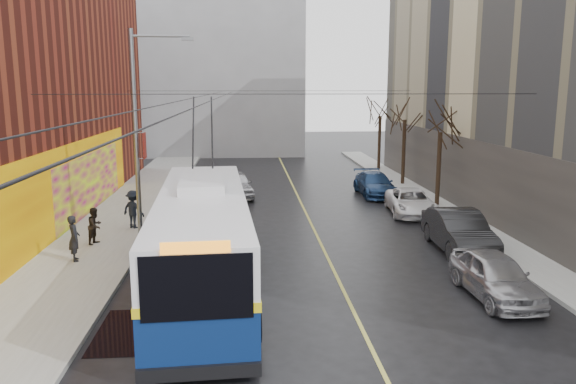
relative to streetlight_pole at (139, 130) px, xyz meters
name	(u,v)px	position (x,y,z in m)	size (l,w,h in m)	color
ground	(310,336)	(6.14, -10.00, -4.85)	(140.00, 140.00, 0.00)	black
sidewalk_left	(112,229)	(-1.86, 2.00, -4.77)	(4.00, 60.00, 0.15)	gray
sidewalk_right	(464,223)	(15.14, 2.00, -4.77)	(2.00, 60.00, 0.15)	gray
lane_line	(308,217)	(7.64, 4.00, -4.84)	(0.12, 50.00, 0.01)	#BFB74C
building_far	(202,63)	(0.14, 34.99, 4.17)	(20.50, 12.10, 18.00)	gray
streetlight_pole	(139,130)	(0.00, 0.00, 0.00)	(2.65, 0.60, 9.00)	slate
catenary_wires	(228,95)	(3.60, 4.77, 1.40)	(18.00, 60.00, 0.22)	black
tree_near	(441,118)	(15.14, 6.00, 0.13)	(3.20, 3.20, 6.40)	black
tree_mid	(405,108)	(15.14, 13.00, 0.41)	(3.20, 3.20, 6.68)	black
tree_far	(380,106)	(15.14, 20.00, 0.30)	(3.20, 3.20, 6.57)	black
puddle	(146,331)	(1.63, -9.31, -4.84)	(2.64, 3.09, 0.01)	black
pigeons_flying	(236,82)	(4.09, 0.72, 2.02)	(5.45, 1.89, 0.48)	slate
trolleybus	(203,238)	(3.00, -5.98, -3.11)	(3.64, 13.30, 6.24)	#0B2052
parked_car_a	(495,276)	(12.35, -7.60, -4.12)	(1.72, 4.28, 1.46)	#ABABB0
parked_car_b	(459,231)	(13.14, -2.43, -4.01)	(1.76, 5.05, 1.66)	black
parked_car_c	(411,202)	(13.14, 4.34, -4.19)	(2.19, 4.76, 1.32)	white
parked_car_d	(375,184)	(12.43, 9.66, -4.14)	(1.98, 4.87, 1.41)	navy
following_car	(235,184)	(3.79, 9.80, -4.07)	(1.84, 4.58, 1.56)	#BABBC0
pedestrian_a	(74,238)	(-2.04, -3.09, -3.82)	(0.64, 0.42, 1.76)	black
pedestrian_b	(95,226)	(-1.88, -0.75, -3.92)	(0.75, 0.59, 1.55)	black
pedestrian_c	(133,209)	(-0.80, 1.88, -3.81)	(1.15, 0.66, 1.78)	black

